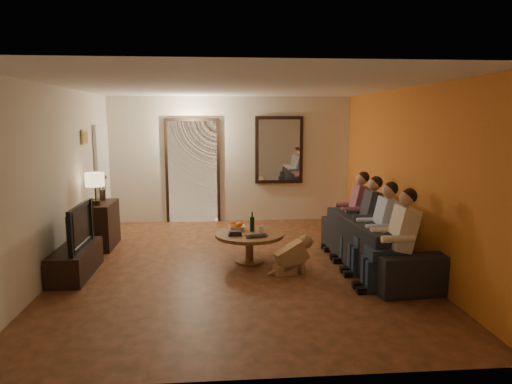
{
  "coord_description": "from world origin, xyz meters",
  "views": [
    {
      "loc": [
        -0.25,
        -6.5,
        2.15
      ],
      "look_at": [
        0.3,
        0.3,
        1.05
      ],
      "focal_mm": 32.0,
      "sensor_mm": 36.0,
      "label": 1
    }
  ],
  "objects": [
    {
      "name": "front_wall",
      "position": [
        0.0,
        -3.0,
        1.3
      ],
      "size": [
        5.0,
        0.02,
        2.6
      ],
      "primitive_type": "cube",
      "color": "beige",
      "rests_on": "floor"
    },
    {
      "name": "tv",
      "position": [
        -2.25,
        -0.24,
        0.7
      ],
      "size": [
        1.05,
        0.14,
        0.6
      ],
      "primitive_type": "imported",
      "rotation": [
        0.0,
        0.0,
        1.57
      ],
      "color": "black",
      "rests_on": "tv_stand"
    },
    {
      "name": "wine_bottle",
      "position": [
        0.24,
        0.25,
        0.6
      ],
      "size": [
        0.07,
        0.07,
        0.31
      ],
      "primitive_type": null,
      "color": "black",
      "rests_on": "coffee_table"
    },
    {
      "name": "sofa",
      "position": [
        2.06,
        -0.24,
        0.37
      ],
      "size": [
        2.58,
        1.17,
        0.73
      ],
      "primitive_type": "imported",
      "rotation": [
        0.0,
        0.0,
        1.65
      ],
      "color": "black",
      "rests_on": "floor"
    },
    {
      "name": "left_wall",
      "position": [
        -2.5,
        0.0,
        1.3
      ],
      "size": [
        0.02,
        6.0,
        2.6
      ],
      "primitive_type": "cube",
      "color": "beige",
      "rests_on": "floor"
    },
    {
      "name": "fridge_glimpse",
      "position": [
        -0.55,
        2.98,
        0.9
      ],
      "size": [
        0.45,
        0.03,
        1.7
      ],
      "primitive_type": "cube",
      "color": "silver",
      "rests_on": "floor"
    },
    {
      "name": "wine_glass",
      "position": [
        0.37,
        0.2,
        0.5
      ],
      "size": [
        0.06,
        0.06,
        0.1
      ],
      "primitive_type": "cylinder",
      "color": "silver",
      "rests_on": "coffee_table"
    },
    {
      "name": "white_door",
      "position": [
        -2.46,
        2.3,
        1.02
      ],
      "size": [
        0.06,
        0.85,
        2.04
      ],
      "primitive_type": "cube",
      "color": "white",
      "rests_on": "floor"
    },
    {
      "name": "coffee_table",
      "position": [
        0.19,
        0.15,
        0.23
      ],
      "size": [
        1.16,
        1.16,
        0.45
      ],
      "primitive_type": "cylinder",
      "rotation": [
        0.0,
        0.0,
        0.14
      ],
      "color": "brown",
      "rests_on": "floor"
    },
    {
      "name": "dog",
      "position": [
        0.74,
        -0.41,
        0.28
      ],
      "size": [
        0.6,
        0.38,
        0.56
      ],
      "primitive_type": null,
      "rotation": [
        0.0,
        0.0,
        0.28
      ],
      "color": "#9F7249",
      "rests_on": "floor"
    },
    {
      "name": "person_c",
      "position": [
        1.96,
        0.06,
        0.6
      ],
      "size": [
        0.6,
        0.4,
        1.2
      ],
      "primitive_type": null,
      "color": "tan",
      "rests_on": "sofa"
    },
    {
      "name": "bowl",
      "position": [
        0.01,
        0.37,
        0.48
      ],
      "size": [
        0.26,
        0.26,
        0.06
      ],
      "primitive_type": "imported",
      "color": "white",
      "rests_on": "coffee_table"
    },
    {
      "name": "kitchen_doorway",
      "position": [
        -0.8,
        2.98,
        1.05
      ],
      "size": [
        1.0,
        0.06,
        2.1
      ],
      "primitive_type": "cube",
      "color": "#FFE0A5",
      "rests_on": "floor"
    },
    {
      "name": "ceiling",
      "position": [
        0.0,
        0.0,
        2.6
      ],
      "size": [
        5.0,
        6.0,
        0.01
      ],
      "primitive_type": "cube",
      "color": "white",
      "rests_on": "back_wall"
    },
    {
      "name": "book_stack",
      "position": [
        -0.03,
        0.05,
        0.48
      ],
      "size": [
        0.2,
        0.15,
        0.07
      ],
      "primitive_type": null,
      "color": "black",
      "rests_on": "coffee_table"
    },
    {
      "name": "door_trim",
      "position": [
        -0.8,
        2.97,
        1.05
      ],
      "size": [
        1.12,
        0.04,
        2.22
      ],
      "primitive_type": "cube",
      "color": "black",
      "rests_on": "floor"
    },
    {
      "name": "art_canvas",
      "position": [
        -2.46,
        1.3,
        1.85
      ],
      "size": [
        0.01,
        0.22,
        0.18
      ],
      "primitive_type": "cube",
      "color": "brown",
      "rests_on": "left_wall"
    },
    {
      "name": "flower_vase",
      "position": [
        -2.25,
        1.39,
        0.98
      ],
      "size": [
        0.14,
        0.14,
        0.44
      ],
      "primitive_type": null,
      "color": "#B32713",
      "rests_on": "dresser"
    },
    {
      "name": "orange_accent",
      "position": [
        2.49,
        0.0,
        1.3
      ],
      "size": [
        0.01,
        6.0,
        2.6
      ],
      "primitive_type": "cube",
      "color": "#CD6823",
      "rests_on": "right_wall"
    },
    {
      "name": "person_a",
      "position": [
        1.96,
        -1.14,
        0.6
      ],
      "size": [
        0.6,
        0.4,
        1.2
      ],
      "primitive_type": null,
      "color": "tan",
      "rests_on": "sofa"
    },
    {
      "name": "mirror_glass",
      "position": [
        1.0,
        2.93,
        1.5
      ],
      "size": [
        0.86,
        0.02,
        1.26
      ],
      "primitive_type": "cube",
      "color": "white",
      "rests_on": "back_wall"
    },
    {
      "name": "person_d",
      "position": [
        1.96,
        0.66,
        0.6
      ],
      "size": [
        0.6,
        0.4,
        1.2
      ],
      "primitive_type": null,
      "color": "tan",
      "rests_on": "sofa"
    },
    {
      "name": "oranges",
      "position": [
        0.01,
        0.37,
        0.55
      ],
      "size": [
        0.2,
        0.2,
        0.08
      ],
      "primitive_type": null,
      "color": "orange",
      "rests_on": "bowl"
    },
    {
      "name": "table_lamp",
      "position": [
        -2.25,
        0.95,
        1.03
      ],
      "size": [
        0.3,
        0.3,
        0.54
      ],
      "primitive_type": null,
      "color": "beige",
      "rests_on": "dresser"
    },
    {
      "name": "dresser",
      "position": [
        -2.25,
        1.17,
        0.38
      ],
      "size": [
        0.45,
        0.86,
        0.76
      ],
      "primitive_type": "cube",
      "color": "black",
      "rests_on": "floor"
    },
    {
      "name": "back_wall",
      "position": [
        0.0,
        3.0,
        1.3
      ],
      "size": [
        5.0,
        0.02,
        2.6
      ],
      "primitive_type": "cube",
      "color": "beige",
      "rests_on": "floor"
    },
    {
      "name": "right_wall",
      "position": [
        2.5,
        0.0,
        1.3
      ],
      "size": [
        0.02,
        6.0,
        2.6
      ],
      "primitive_type": "cube",
      "color": "beige",
      "rests_on": "floor"
    },
    {
      "name": "tv_stand",
      "position": [
        -2.25,
        -0.24,
        0.2
      ],
      "size": [
        0.45,
        1.19,
        0.4
      ],
      "primitive_type": "cube",
      "color": "black",
      "rests_on": "floor"
    },
    {
      "name": "person_b",
      "position": [
        1.96,
        -0.54,
        0.6
      ],
      "size": [
        0.6,
        0.4,
        1.2
      ],
      "primitive_type": null,
      "color": "tan",
      "rests_on": "sofa"
    },
    {
      "name": "framed_art",
      "position": [
        -2.47,
        1.3,
        1.85
      ],
      "size": [
        0.03,
        0.28,
        0.24
      ],
      "primitive_type": "cube",
      "color": "#B28C33",
      "rests_on": "left_wall"
    },
    {
      "name": "laptop",
      "position": [
        0.29,
        -0.13,
        0.46
      ],
      "size": [
        0.37,
        0.29,
        0.03
      ],
      "primitive_type": "imported",
      "rotation": [
        0.0,
        0.0,
        0.26
      ],
      "color": "black",
      "rests_on": "coffee_table"
    },
    {
      "name": "mirror_frame",
      "position": [
        1.0,
        2.96,
        1.5
      ],
      "size": [
        1.0,
        0.05,
        1.4
      ],
      "primitive_type": "cube",
      "color": "black",
      "rests_on": "back_wall"
    },
    {
      "name": "floor",
      "position": [
        0.0,
        0.0,
        0.0
      ],
      "size": [
        5.0,
        6.0,
        0.01
      ],
      "primitive_type": "cube",
      "color": "#3B2610",
      "rests_on": "ground"
    }
  ]
}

